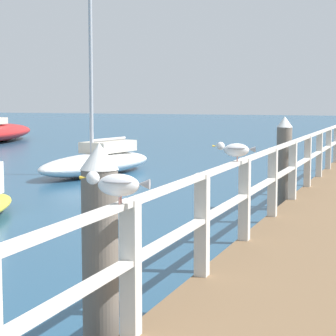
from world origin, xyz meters
name	(u,v)px	position (x,y,z in m)	size (l,w,h in m)	color
pier_railing	(284,168)	(-1.13, 9.93, 1.01)	(0.12, 18.38, 0.97)	beige
dock_piling_near	(100,256)	(-1.51, 4.41, 0.88)	(0.29, 0.29, 1.74)	#6B6056
dock_piling_far	(284,163)	(-1.51, 12.06, 0.88)	(0.29, 0.29, 1.74)	#6B6056
seagull_foreground	(117,184)	(-1.13, 3.93, 1.51)	(0.47, 0.22, 0.21)	white
seagull_background	(236,149)	(-1.13, 7.03, 1.51)	(0.47, 0.23, 0.21)	white
boat_3	(98,161)	(-7.29, 15.93, 0.37)	(2.23, 4.72, 6.23)	white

